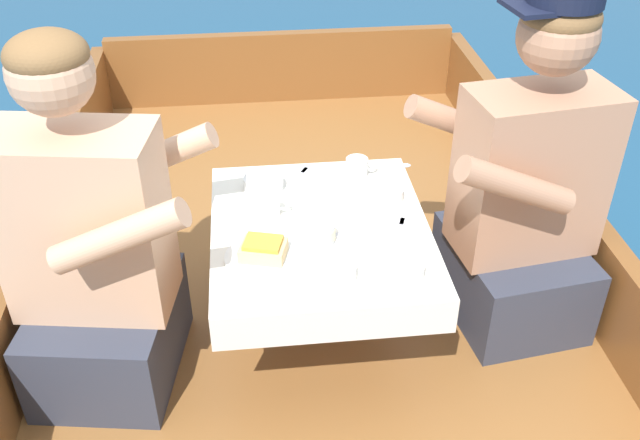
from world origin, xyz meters
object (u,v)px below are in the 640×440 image
person_starboard (525,197)px  tin_can (323,233)px  sandwich (263,249)px  person_port (94,257)px  coffee_cup_port (268,206)px  coffee_cup_starboard (357,167)px

person_starboard → tin_can: person_starboard is taller
sandwich → tin_can: 0.17m
person_port → sandwich: (0.44, -0.05, 0.03)m
sandwich → coffee_cup_port: (0.02, 0.20, -0.00)m
coffee_cup_starboard → tin_can: bearing=-113.4°
person_port → person_starboard: size_ratio=0.97×
person_port → person_starboard: bearing=15.2°
person_port → coffee_cup_starboard: person_port is taller
person_port → coffee_cup_starboard: size_ratio=10.51×
tin_can → coffee_cup_starboard: bearing=66.6°
person_port → sandwich: person_port is taller
person_starboard → coffee_cup_starboard: size_ratio=10.88×
sandwich → coffee_cup_starboard: bearing=52.0°
coffee_cup_port → coffee_cup_starboard: (0.28, 0.19, -0.00)m
coffee_cup_starboard → tin_can: size_ratio=1.43×
sandwich → tin_can: bearing=20.2°
coffee_cup_port → tin_can: size_ratio=1.48×
person_port → sandwich: 0.44m
person_starboard → sandwich: person_starboard is taller
coffee_cup_port → coffee_cup_starboard: bearing=33.9°
coffee_cup_port → sandwich: bearing=-96.4°
person_starboard → coffee_cup_port: bearing=-9.4°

